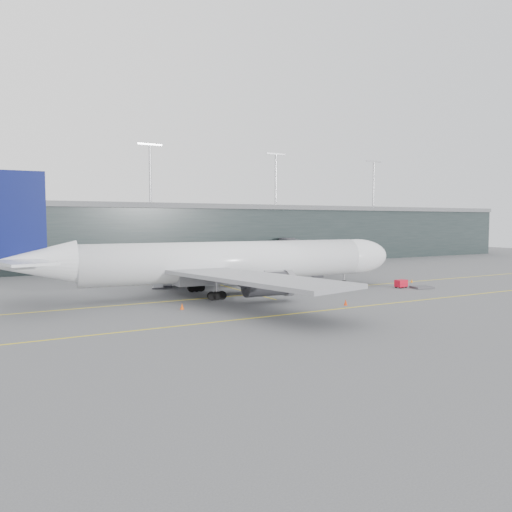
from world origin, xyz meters
TOP-DOWN VIEW (x-y plane):
  - ground at (0.00, 0.00)m, footprint 320.00×320.00m
  - taxiline_a at (0.00, -4.00)m, footprint 160.00×0.25m
  - taxiline_b at (0.00, -20.00)m, footprint 160.00×0.25m
  - taxiline_lead_main at (5.00, 20.00)m, footprint 0.25×60.00m
  - terminal at (-0.00, 58.00)m, footprint 240.00×36.00m
  - main_aircraft at (1.32, -1.82)m, footprint 61.68×57.87m
  - jet_bridge at (29.60, 24.01)m, footprint 18.68×43.46m
  - gse_cart at (29.62, -9.20)m, footprint 2.03×1.38m
  - baggage_dolly at (32.09, -11.35)m, footprint 3.58×3.11m
  - uld_a at (-5.87, 9.06)m, footprint 2.35×2.12m
  - uld_b at (-3.91, 10.62)m, footprint 2.47×2.25m
  - uld_c at (-0.23, 11.24)m, footprint 2.54×2.16m
  - cone_nose at (36.42, -5.04)m, footprint 0.41×0.41m
  - cone_wing_stbd at (10.58, -18.32)m, footprint 0.49×0.49m
  - cone_wing_port at (11.08, 9.53)m, footprint 0.42×0.42m
  - cone_tail at (-9.23, -10.89)m, footprint 0.50×0.50m

SIDE VIEW (x-z plane):
  - ground at x=0.00m, z-range 0.00..0.00m
  - taxiline_a at x=0.00m, z-range 0.00..0.02m
  - taxiline_b at x=0.00m, z-range 0.00..0.02m
  - taxiline_lead_main at x=5.00m, z-range 0.00..0.02m
  - baggage_dolly at x=32.09m, z-range 0.03..0.34m
  - cone_nose at x=36.42m, z-range 0.00..0.65m
  - cone_wing_port at x=11.08m, z-range 0.00..0.67m
  - cone_wing_stbd at x=10.58m, z-range 0.00..0.78m
  - cone_tail at x=-9.23m, z-range 0.00..0.80m
  - gse_cart at x=29.62m, z-range 0.08..1.40m
  - uld_a at x=-5.87m, z-range 0.04..1.80m
  - uld_b at x=-3.91m, z-range 0.05..1.88m
  - uld_c at x=-0.23m, z-range 0.05..2.13m
  - main_aircraft at x=1.32m, z-range -3.79..13.50m
  - jet_bridge at x=29.60m, z-range 1.68..8.44m
  - terminal at x=0.00m, z-range -6.88..22.12m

